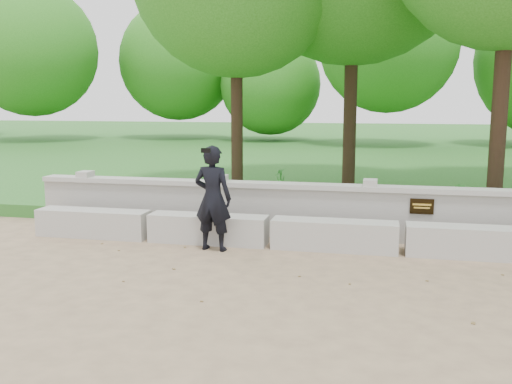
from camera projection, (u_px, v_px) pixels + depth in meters
The scene contains 8 objects.
ground at pixel (406, 295), 6.64m from camera, with size 80.00×80.00×0.00m, color #9D8360.
lawn at pixel (391, 161), 20.12m from camera, with size 40.00×22.00×0.25m, color #205F1D.
concrete_bench at pixel (402, 239), 8.44m from camera, with size 11.90×0.45×0.45m.
parapet_wall at pixel (401, 214), 9.08m from camera, with size 12.50×0.35×0.90m.
man_main at pixel (213, 198), 8.54m from camera, with size 0.62×0.56×1.60m.
shrub_a at pixel (280, 197), 10.19m from camera, with size 0.31×0.21×0.59m, color #2A7628.
shrub_b at pixel (457, 203), 9.54m from camera, with size 0.34×0.27×0.61m, color #2A7628.
shrub_d at pixel (281, 180), 12.50m from camera, with size 0.30×0.27×0.54m, color #2A7628.
Camera 1 is at (-0.34, -6.60, 2.24)m, focal length 40.00 mm.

